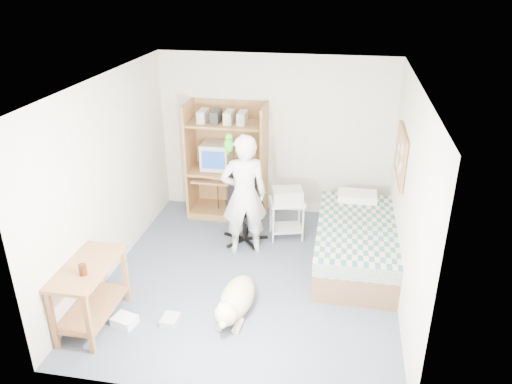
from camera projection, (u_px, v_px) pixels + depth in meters
The scene contains 21 objects.
floor at pixel (251, 277), 6.42m from camera, with size 4.00×4.00×0.00m, color #4B5766.
wall_back at pixel (275, 136), 7.69m from camera, with size 3.60×0.02×2.50m, color beige.
wall_right at pixel (408, 200), 5.61m from camera, with size 0.02×4.00×2.50m, color beige.
wall_left at pixel (109, 178), 6.19m from camera, with size 0.02×4.00×2.50m, color beige.
ceiling at pixel (250, 82), 5.38m from camera, with size 3.60×4.00×0.02m, color white.
computer_hutch at pixel (228, 165), 7.75m from camera, with size 1.20×0.63×1.80m.
bed at pixel (356, 242), 6.64m from camera, with size 1.02×2.02×0.66m.
side_desk at pixel (90, 286), 5.39m from camera, with size 0.50×1.00×0.75m.
corkboard at pixel (401, 155), 6.34m from camera, with size 0.04×0.94×0.66m.
office_chair at pixel (244, 217), 7.15m from camera, with size 0.58×0.59×1.02m.
person at pixel (244, 195), 6.66m from camera, with size 0.62×0.41×1.70m, color silver.
parrot at pixel (229, 144), 6.42m from camera, with size 0.13×0.22×0.34m.
dog at pixel (236, 300), 5.67m from camera, with size 0.42×1.13×0.42m.
printer_cart at pixel (287, 213), 7.21m from camera, with size 0.57×0.50×0.58m.
printer at pixel (287, 195), 7.09m from camera, with size 0.42×0.32×0.18m, color #B2B2AD.
crt_monitor at pixel (216, 155), 7.72m from camera, with size 0.44×0.47×0.41m.
keyboard at pixel (226, 178), 7.67m from camera, with size 0.45×0.16×0.03m, color beige.
pencil_cup at pixel (248, 169), 7.61m from camera, with size 0.08×0.08×0.12m, color gold.
drink_glass at pixel (83, 270), 5.11m from camera, with size 0.08×0.08×0.12m, color #3B1809.
floor_box_a at pixel (125, 321), 5.54m from camera, with size 0.25×0.20×0.10m, color white.
floor_box_b at pixel (170, 320), 5.57m from camera, with size 0.18×0.22×0.08m, color #B5B5B0.
Camera 1 is at (1.02, -5.29, 3.65)m, focal length 35.00 mm.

